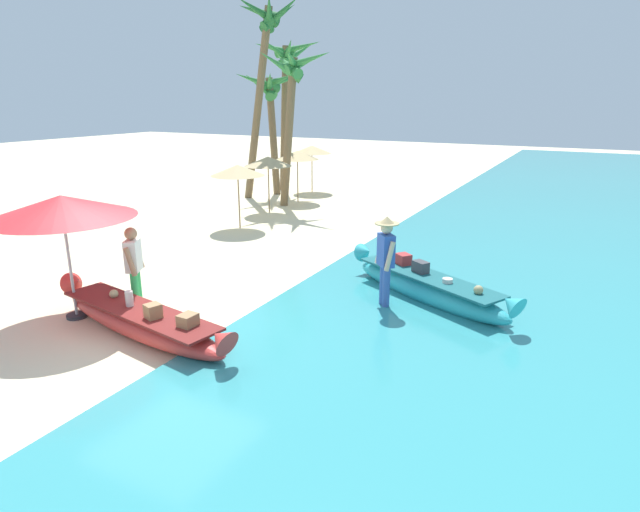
# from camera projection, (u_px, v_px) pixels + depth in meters

# --- Properties ---
(ground_plane) EXTENTS (80.00, 80.00, 0.00)m
(ground_plane) POSITION_uv_depth(u_px,v_px,m) (167.00, 327.00, 9.17)
(ground_plane) COLOR beige
(boat_red_foreground) EXTENTS (4.38, 1.37, 0.76)m
(boat_red_foreground) POSITION_uv_depth(u_px,v_px,m) (140.00, 321.00, 8.77)
(boat_red_foreground) COLOR red
(boat_red_foreground) RESTS_ON ground
(boat_cyan_midground) EXTENTS (3.84, 2.32, 0.82)m
(boat_cyan_midground) POSITION_uv_depth(u_px,v_px,m) (427.00, 287.00, 10.19)
(boat_cyan_midground) COLOR #33B2BC
(boat_cyan_midground) RESTS_ON ground
(person_vendor_hatted) EXTENTS (0.52, 0.54, 1.79)m
(person_vendor_hatted) POSITION_uv_depth(u_px,v_px,m) (386.00, 257.00, 9.64)
(person_vendor_hatted) COLOR #3D5BA8
(person_vendor_hatted) RESTS_ON ground
(person_tourist_customer) EXTENTS (0.44, 0.57, 1.61)m
(person_tourist_customer) POSITION_uv_depth(u_px,v_px,m) (134.00, 266.00, 9.55)
(person_tourist_customer) COLOR green
(person_tourist_customer) RESTS_ON ground
(patio_umbrella_large) EXTENTS (2.45, 2.45, 2.23)m
(patio_umbrella_large) POSITION_uv_depth(u_px,v_px,m) (62.00, 207.00, 9.01)
(patio_umbrella_large) COLOR #B7B7BC
(patio_umbrella_large) RESTS_ON ground
(parasol_row_0) EXTENTS (1.60, 1.60, 1.91)m
(parasol_row_0) POSITION_uv_depth(u_px,v_px,m) (238.00, 170.00, 15.63)
(parasol_row_0) COLOR #8E6B47
(parasol_row_0) RESTS_ON ground
(parasol_row_1) EXTENTS (1.60, 1.60, 1.91)m
(parasol_row_1) POSITION_uv_depth(u_px,v_px,m) (268.00, 161.00, 17.79)
(parasol_row_1) COLOR #8E6B47
(parasol_row_1) RESTS_ON ground
(parasol_row_2) EXTENTS (1.60, 1.60, 1.91)m
(parasol_row_2) POSITION_uv_depth(u_px,v_px,m) (297.00, 155.00, 19.72)
(parasol_row_2) COLOR #8E6B47
(parasol_row_2) RESTS_ON ground
(parasol_row_3) EXTENTS (1.60, 1.60, 1.91)m
(parasol_row_3) POSITION_uv_depth(u_px,v_px,m) (312.00, 150.00, 21.81)
(parasol_row_3) COLOR #8E6B47
(parasol_row_3) RESTS_ON ground
(palm_tree_tall_inland) EXTENTS (2.79, 2.41, 5.42)m
(palm_tree_tall_inland) POSITION_uv_depth(u_px,v_px,m) (293.00, 82.00, 18.05)
(palm_tree_tall_inland) COLOR brown
(palm_tree_tall_inland) RESTS_ON ground
(palm_tree_leaning_seaward) EXTENTS (2.83, 2.73, 6.10)m
(palm_tree_leaning_seaward) POSITION_uv_depth(u_px,v_px,m) (286.00, 67.00, 21.30)
(palm_tree_leaning_seaward) COLOR brown
(palm_tree_leaning_seaward) RESTS_ON ground
(palm_tree_mid_cluster) EXTENTS (2.82, 2.49, 7.22)m
(palm_tree_mid_cluster) POSITION_uv_depth(u_px,v_px,m) (266.00, 42.00, 18.90)
(palm_tree_mid_cluster) COLOR brown
(palm_tree_mid_cluster) RESTS_ON ground
(palm_tree_far_behind) EXTENTS (2.34, 2.89, 4.88)m
(palm_tree_far_behind) POSITION_uv_depth(u_px,v_px,m) (270.00, 94.00, 20.78)
(palm_tree_far_behind) COLOR brown
(palm_tree_far_behind) RESTS_ON ground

